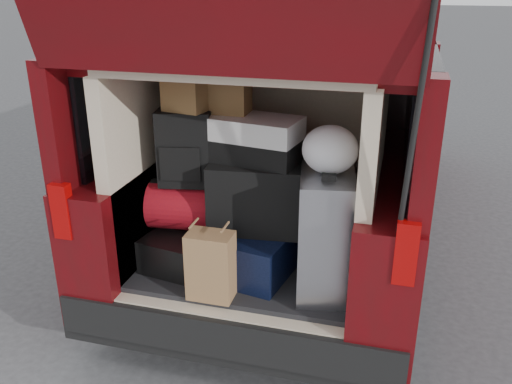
# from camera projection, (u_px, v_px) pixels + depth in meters

# --- Properties ---
(ground) EXTENTS (80.00, 80.00, 0.00)m
(ground) POSITION_uv_depth(u_px,v_px,m) (242.00, 359.00, 3.27)
(ground) COLOR #38383A
(ground) RESTS_ON ground
(minivan) EXTENTS (1.90, 5.35, 2.77)m
(minivan) POSITION_uv_depth(u_px,v_px,m) (304.00, 132.00, 4.58)
(minivan) COLOR black
(minivan) RESTS_ON ground
(load_floor) EXTENTS (1.24, 1.05, 0.55)m
(load_floor) POSITION_uv_depth(u_px,v_px,m) (254.00, 296.00, 3.41)
(load_floor) COLOR black
(load_floor) RESTS_ON ground
(black_hardshell) EXTENTS (0.44, 0.56, 0.20)m
(black_hardshell) POSITION_uv_depth(u_px,v_px,m) (187.00, 246.00, 3.23)
(black_hardshell) COLOR black
(black_hardshell) RESTS_ON load_floor
(navy_hardshell) EXTENTS (0.58, 0.67, 0.26)m
(navy_hardshell) POSITION_uv_depth(u_px,v_px,m) (253.00, 247.00, 3.16)
(navy_hardshell) COLOR black
(navy_hardshell) RESTS_ON load_floor
(silver_roller) EXTENTS (0.35, 0.48, 0.67)m
(silver_roller) POSITION_uv_depth(u_px,v_px,m) (325.00, 233.00, 2.86)
(silver_roller) COLOR silver
(silver_roller) RESTS_ON load_floor
(kraft_bag) EXTENTS (0.24, 0.15, 0.37)m
(kraft_bag) POSITION_uv_depth(u_px,v_px,m) (211.00, 266.00, 2.84)
(kraft_bag) COLOR #9D6F47
(kraft_bag) RESTS_ON load_floor
(red_duffel) EXTENTS (0.46, 0.33, 0.28)m
(red_duffel) POSITION_uv_depth(u_px,v_px,m) (187.00, 206.00, 3.17)
(red_duffel) COLOR #9F0E13
(red_duffel) RESTS_ON black_hardshell
(black_soft_case) EXTENTS (0.57, 0.38, 0.39)m
(black_soft_case) POSITION_uv_depth(u_px,v_px,m) (259.00, 196.00, 3.03)
(black_soft_case) COLOR black
(black_soft_case) RESTS_ON navy_hardshell
(backpack) EXTENTS (0.33, 0.24, 0.43)m
(backpack) POSITION_uv_depth(u_px,v_px,m) (186.00, 148.00, 3.04)
(backpack) COLOR black
(backpack) RESTS_ON red_duffel
(twotone_duffel) EXTENTS (0.59, 0.37, 0.24)m
(twotone_duffel) POSITION_uv_depth(u_px,v_px,m) (250.00, 138.00, 2.96)
(twotone_duffel) COLOR white
(twotone_duffel) RESTS_ON black_soft_case
(grocery_sack_lower) EXTENTS (0.26, 0.22, 0.20)m
(grocery_sack_lower) POSITION_uv_depth(u_px,v_px,m) (187.00, 91.00, 2.92)
(grocery_sack_lower) COLOR brown
(grocery_sack_lower) RESTS_ON backpack
(grocery_sack_upper) EXTENTS (0.20, 0.17, 0.20)m
(grocery_sack_upper) POSITION_uv_depth(u_px,v_px,m) (231.00, 95.00, 2.96)
(grocery_sack_upper) COLOR brown
(grocery_sack_upper) RESTS_ON twotone_duffel
(plastic_bag_right) EXTENTS (0.32, 0.30, 0.25)m
(plastic_bag_right) POSITION_uv_depth(u_px,v_px,m) (330.00, 150.00, 2.71)
(plastic_bag_right) COLOR white
(plastic_bag_right) RESTS_ON silver_roller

